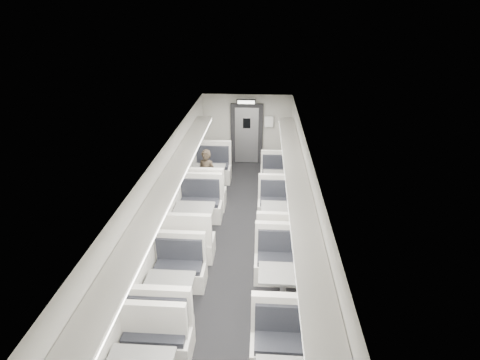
# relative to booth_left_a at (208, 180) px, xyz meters

# --- Properties ---
(room) EXTENTS (3.24, 12.24, 2.64)m
(room) POSITION_rel_booth_left_a_xyz_m (1.00, -3.46, 0.78)
(room) COLOR black
(room) RESTS_ON ground
(booth_left_a) EXTENTS (1.16, 2.36, 1.26)m
(booth_left_a) POSITION_rel_booth_left_a_xyz_m (0.00, 0.00, 0.00)
(booth_left_a) COLOR beige
(booth_left_a) RESTS_ON room
(booth_left_b) EXTENTS (1.11, 2.25, 1.20)m
(booth_left_b) POSITION_rel_booth_left_a_xyz_m (0.00, -2.30, -0.02)
(booth_left_b) COLOR beige
(booth_left_b) RESTS_ON room
(booth_left_c) EXTENTS (1.02, 2.06, 1.10)m
(booth_left_c) POSITION_rel_booth_left_a_xyz_m (0.00, -4.80, -0.05)
(booth_left_c) COLOR beige
(booth_left_c) RESTS_ON room
(booth_right_a) EXTENTS (0.96, 1.95, 1.04)m
(booth_right_a) POSITION_rel_booth_left_a_xyz_m (2.00, 0.02, -0.07)
(booth_right_a) COLOR beige
(booth_right_a) RESTS_ON room
(booth_right_b) EXTENTS (1.05, 2.13, 1.14)m
(booth_right_b) POSITION_rel_booth_left_a_xyz_m (2.00, -2.06, -0.04)
(booth_right_b) COLOR beige
(booth_right_b) RESTS_ON room
(booth_right_c) EXTENTS (1.08, 2.20, 1.18)m
(booth_right_c) POSITION_rel_booth_left_a_xyz_m (2.00, -4.52, -0.03)
(booth_right_c) COLOR beige
(booth_right_c) RESTS_ON room
(passenger) EXTENTS (0.65, 0.54, 1.53)m
(passenger) POSITION_rel_booth_left_a_xyz_m (0.03, -0.49, 0.34)
(passenger) COLOR black
(passenger) RESTS_ON room
(window_a) EXTENTS (0.02, 1.18, 0.84)m
(window_a) POSITION_rel_booth_left_a_xyz_m (-0.49, -0.06, 0.93)
(window_a) COLOR black
(window_a) RESTS_ON room
(window_b) EXTENTS (0.02, 1.18, 0.84)m
(window_b) POSITION_rel_booth_left_a_xyz_m (-0.49, -2.26, 0.93)
(window_b) COLOR black
(window_b) RESTS_ON room
(window_c) EXTENTS (0.02, 1.18, 0.84)m
(window_c) POSITION_rel_booth_left_a_xyz_m (-0.49, -4.46, 0.93)
(window_c) COLOR black
(window_c) RESTS_ON room
(window_d) EXTENTS (0.02, 1.18, 0.84)m
(window_d) POSITION_rel_booth_left_a_xyz_m (-0.49, -6.66, 0.93)
(window_d) COLOR black
(window_d) RESTS_ON room
(luggage_rack_left) EXTENTS (0.46, 10.40, 0.09)m
(luggage_rack_left) POSITION_rel_booth_left_a_xyz_m (-0.24, -3.76, 1.49)
(luggage_rack_left) COLOR beige
(luggage_rack_left) RESTS_ON room
(luggage_rack_right) EXTENTS (0.46, 10.40, 0.09)m
(luggage_rack_right) POSITION_rel_booth_left_a_xyz_m (2.24, -3.76, 1.49)
(luggage_rack_right) COLOR beige
(luggage_rack_right) RESTS_ON room
(vestibule_door) EXTENTS (1.10, 0.13, 2.10)m
(vestibule_door) POSITION_rel_booth_left_a_xyz_m (1.00, 2.47, 0.62)
(vestibule_door) COLOR black
(vestibule_door) RESTS_ON room
(exit_sign) EXTENTS (0.62, 0.12, 0.16)m
(exit_sign) POSITION_rel_booth_left_a_xyz_m (1.00, 1.99, 1.86)
(exit_sign) COLOR black
(exit_sign) RESTS_ON room
(wall_notice) EXTENTS (0.32, 0.02, 0.40)m
(wall_notice) POSITION_rel_booth_left_a_xyz_m (1.75, 2.46, 1.08)
(wall_notice) COLOR white
(wall_notice) RESTS_ON room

